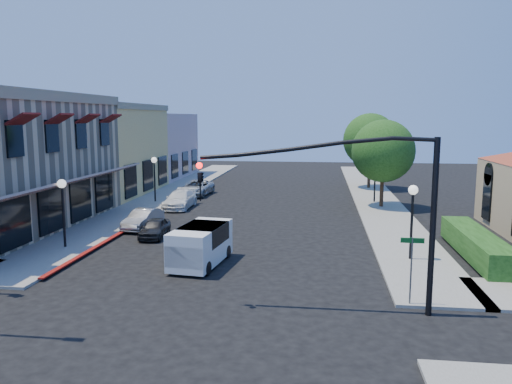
# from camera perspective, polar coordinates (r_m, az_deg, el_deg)

# --- Properties ---
(ground) EXTENTS (120.00, 120.00, 0.00)m
(ground) POSITION_cam_1_polar(r_m,az_deg,el_deg) (17.10, -7.97, -14.34)
(ground) COLOR black
(ground) RESTS_ON ground
(sidewalk_left) EXTENTS (3.50, 50.00, 0.12)m
(sidewalk_left) POSITION_cam_1_polar(r_m,az_deg,el_deg) (44.63, -9.68, -0.05)
(sidewalk_left) COLOR gray
(sidewalk_left) RESTS_ON ground
(sidewalk_right) EXTENTS (3.50, 50.00, 0.12)m
(sidewalk_right) POSITION_cam_1_polar(r_m,az_deg,el_deg) (42.91, 13.27, -0.50)
(sidewalk_right) COLOR gray
(sidewalk_right) RESTS_ON ground
(curb_red_strip) EXTENTS (0.25, 10.00, 0.06)m
(curb_red_strip) POSITION_cam_1_polar(r_m,az_deg,el_deg) (26.57, -17.89, -6.32)
(curb_red_strip) COLOR maroon
(curb_red_strip) RESTS_ON ground
(yellow_stucco_building) EXTENTS (10.00, 12.00, 7.60)m
(yellow_stucco_building) POSITION_cam_1_polar(r_m,az_deg,el_deg) (45.77, -18.30, 4.56)
(yellow_stucco_building) COLOR tan
(yellow_stucco_building) RESTS_ON ground
(pink_stucco_building) EXTENTS (10.00, 12.00, 7.00)m
(pink_stucco_building) POSITION_cam_1_polar(r_m,az_deg,el_deg) (56.82, -13.05, 5.16)
(pink_stucco_building) COLOR beige
(pink_stucco_building) RESTS_ON ground
(hedge) EXTENTS (1.40, 8.00, 1.10)m
(hedge) POSITION_cam_1_polar(r_m,az_deg,el_deg) (26.14, 23.78, -6.89)
(hedge) COLOR #183E11
(hedge) RESTS_ON ground
(street_tree_a) EXTENTS (4.56, 4.56, 6.48)m
(street_tree_a) POSITION_cam_1_polar(r_m,az_deg,el_deg) (37.52, 14.33, 4.56)
(street_tree_a) COLOR #352115
(street_tree_a) RESTS_ON ground
(street_tree_b) EXTENTS (4.94, 4.94, 7.02)m
(street_tree_b) POSITION_cam_1_polar(r_m,az_deg,el_deg) (47.43, 12.91, 5.80)
(street_tree_b) COLOR #352115
(street_tree_b) RESTS_ON ground
(signal_mast_arm) EXTENTS (8.01, 0.39, 6.00)m
(signal_mast_arm) POSITION_cam_1_polar(r_m,az_deg,el_deg) (16.93, 12.64, -0.28)
(signal_mast_arm) COLOR black
(signal_mast_arm) RESTS_ON ground
(street_name_sign) EXTENTS (0.80, 0.06, 2.50)m
(street_name_sign) POSITION_cam_1_polar(r_m,az_deg,el_deg) (18.34, 17.35, -7.44)
(street_name_sign) COLOR #595B5E
(street_name_sign) RESTS_ON ground
(lamppost_left_near) EXTENTS (0.44, 0.44, 3.57)m
(lamppost_left_near) POSITION_cam_1_polar(r_m,az_deg,el_deg) (26.75, -21.26, -0.41)
(lamppost_left_near) COLOR black
(lamppost_left_near) RESTS_ON ground
(lamppost_left_far) EXTENTS (0.44, 0.44, 3.57)m
(lamppost_left_far) POSITION_cam_1_polar(r_m,az_deg,el_deg) (39.50, -11.55, 2.71)
(lamppost_left_far) COLOR black
(lamppost_left_far) RESTS_ON ground
(lamppost_right_near) EXTENTS (0.44, 0.44, 3.57)m
(lamppost_right_near) POSITION_cam_1_polar(r_m,az_deg,el_deg) (23.87, 17.46, -1.23)
(lamppost_right_near) COLOR black
(lamppost_right_near) RESTS_ON ground
(lamppost_right_far) EXTENTS (0.44, 0.44, 3.57)m
(lamppost_right_far) POSITION_cam_1_polar(r_m,az_deg,el_deg) (39.59, 13.48, 2.66)
(lamppost_right_far) COLOR black
(lamppost_right_far) RESTS_ON ground
(white_van) EXTENTS (2.23, 4.20, 1.78)m
(white_van) POSITION_cam_1_polar(r_m,az_deg,el_deg) (22.68, -6.37, -5.80)
(white_van) COLOR white
(white_van) RESTS_ON ground
(parked_car_a) EXTENTS (1.37, 3.14, 1.05)m
(parked_car_a) POSITION_cam_1_polar(r_m,az_deg,el_deg) (28.39, -11.49, -4.04)
(parked_car_a) COLOR black
(parked_car_a) RESTS_ON ground
(parked_car_b) EXTENTS (1.61, 3.66, 1.17)m
(parked_car_b) POSITION_cam_1_polar(r_m,az_deg,el_deg) (30.66, -12.78, -3.04)
(parked_car_b) COLOR #98999D
(parked_car_b) RESTS_ON ground
(parked_car_c) EXTENTS (1.81, 4.41, 1.28)m
(parked_car_c) POSITION_cam_1_polar(r_m,az_deg,el_deg) (37.11, -8.68, -0.85)
(parked_car_c) COLOR white
(parked_car_c) RESTS_ON ground
(parked_car_d) EXTENTS (2.43, 4.77, 1.29)m
(parked_car_d) POSITION_cam_1_polar(r_m,az_deg,el_deg) (42.90, -6.83, 0.46)
(parked_car_d) COLOR #ADB0B2
(parked_car_d) RESTS_ON ground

